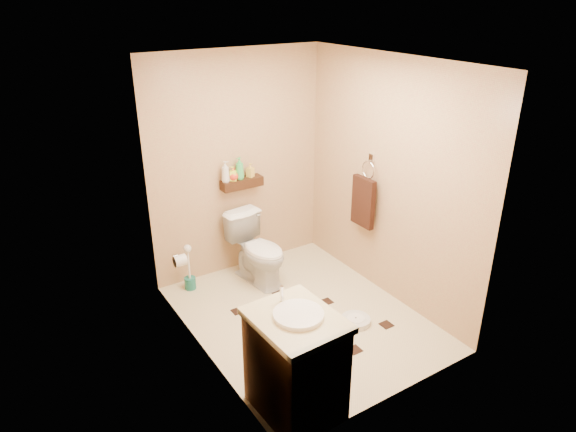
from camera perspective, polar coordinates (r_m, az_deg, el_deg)
ground at (r=5.07m, az=1.57°, el=-11.16°), size 2.50×2.50×0.00m
wall_back at (r=5.50m, az=-5.61°, el=5.66°), size 2.00×0.04×2.40m
wall_front at (r=3.63m, az=12.91°, el=-4.94°), size 2.00×0.04×2.40m
wall_left at (r=4.06m, az=-10.04°, el=-1.45°), size 0.04×2.50×2.40m
wall_right at (r=5.08m, az=11.14°, el=3.76°), size 0.04×2.50×2.40m
ceiling at (r=4.18m, az=1.95°, el=16.85°), size 2.00×2.50×0.02m
wall_shelf at (r=5.49m, az=-5.15°, el=3.67°), size 0.46×0.14×0.10m
floor_accents at (r=5.05m, az=2.50°, el=-11.30°), size 1.20×1.25×0.01m
toilet at (r=5.48m, az=-3.31°, el=-3.76°), size 0.51×0.78×0.74m
vanity at (r=3.87m, az=0.87°, el=-16.02°), size 0.59×0.70×0.96m
bathroom_scale at (r=5.02m, az=7.53°, el=-11.43°), size 0.29×0.29×0.06m
toilet_brush at (r=5.51m, az=-10.90°, el=-6.29°), size 0.12×0.12×0.52m
towel_ring at (r=5.29m, az=8.40°, el=1.81°), size 0.12×0.30×0.76m
toilet_paper at (r=4.89m, az=-11.91°, el=-4.87°), size 0.12×0.11×0.12m
bottle_a at (r=5.36m, az=-6.98°, el=4.91°), size 0.12×0.12×0.23m
bottle_b at (r=5.41m, az=-6.11°, el=4.72°), size 0.10×0.09×0.15m
bottle_c at (r=5.42m, az=-6.09°, el=4.62°), size 0.11×0.11×0.13m
bottle_d at (r=5.43m, az=-5.40°, el=5.30°), size 0.12×0.12×0.24m
bottle_e at (r=5.50m, az=-4.22°, el=5.11°), size 0.09×0.09×0.15m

